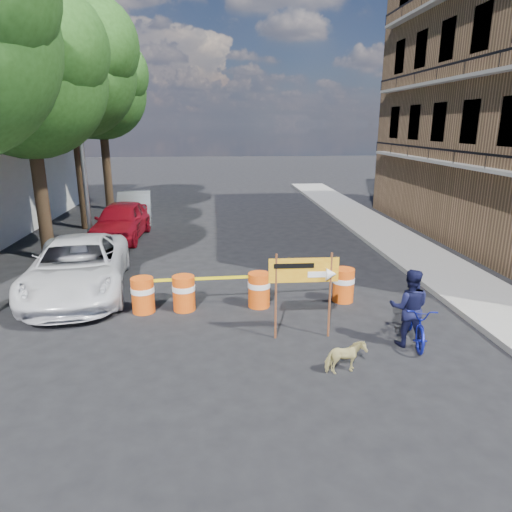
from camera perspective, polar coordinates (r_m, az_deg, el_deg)
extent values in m
plane|color=black|center=(10.10, 0.89, -10.71)|extent=(120.00, 120.00, 0.00)
cube|color=gray|center=(17.19, 19.63, 0.04)|extent=(2.40, 40.00, 0.15)
cylinder|color=#332316|center=(17.13, -25.30, 7.28)|extent=(0.44, 0.44, 4.76)
sphere|color=#204A15|center=(17.05, -26.80, 19.18)|extent=(5.00, 5.00, 5.00)
sphere|color=#204A15|center=(16.39, -24.79, 22.62)|extent=(3.75, 3.75, 3.75)
sphere|color=#204A15|center=(17.85, -28.12, 16.60)|extent=(3.50, 3.50, 3.50)
cylinder|color=#332316|center=(21.84, -21.04, 10.08)|extent=(0.44, 0.44, 5.32)
sphere|color=#204A15|center=(21.85, -22.16, 20.51)|extent=(5.40, 5.40, 5.40)
sphere|color=#204A15|center=(21.21, -20.23, 23.46)|extent=(4.05, 4.05, 4.05)
sphere|color=#204A15|center=(22.67, -23.51, 18.23)|extent=(3.78, 3.78, 3.78)
cylinder|color=#332316|center=(26.69, -18.18, 10.84)|extent=(0.44, 0.44, 4.93)
sphere|color=#204A15|center=(26.65, -18.91, 18.75)|extent=(4.80, 4.80, 4.80)
sphere|color=#204A15|center=(26.08, -17.43, 20.90)|extent=(3.60, 3.60, 3.60)
sphere|color=#204A15|center=(27.37, -20.01, 17.08)|extent=(3.36, 3.36, 3.36)
cylinder|color=gray|center=(19.14, -21.07, 13.41)|extent=(0.16, 0.16, 8.00)
cylinder|color=gray|center=(19.30, -20.77, 25.14)|extent=(1.00, 0.12, 0.12)
cube|color=silver|center=(19.18, -19.17, 25.19)|extent=(0.35, 0.18, 0.12)
cylinder|color=#E74E0D|center=(11.80, -13.95, -4.77)|extent=(0.56, 0.56, 0.90)
cylinder|color=white|center=(11.74, -14.00, -4.09)|extent=(0.58, 0.58, 0.14)
cylinder|color=#E74E0D|center=(11.72, -9.00, -4.61)|extent=(0.56, 0.56, 0.90)
cylinder|color=white|center=(11.67, -9.04, -3.92)|extent=(0.58, 0.58, 0.14)
cylinder|color=#E74E0D|center=(11.80, 0.37, -4.26)|extent=(0.56, 0.56, 0.90)
cylinder|color=white|center=(11.75, 0.38, -3.57)|extent=(0.58, 0.58, 0.14)
cylinder|color=#E74E0D|center=(12.37, 10.86, -3.59)|extent=(0.56, 0.56, 0.90)
cylinder|color=white|center=(12.32, 10.90, -2.93)|extent=(0.58, 0.58, 0.14)
cylinder|color=#592D19|center=(9.90, 2.49, -5.14)|extent=(0.05, 0.05, 1.94)
cylinder|color=#592D19|center=(10.11, 9.22, -4.89)|extent=(0.05, 0.05, 1.94)
cube|color=orange|center=(9.79, 5.99, -1.78)|extent=(1.51, 0.05, 0.54)
cube|color=white|center=(9.86, 7.73, -2.30)|extent=(0.43, 0.02, 0.13)
cone|color=white|center=(9.92, 9.38, -2.25)|extent=(0.24, 0.28, 0.28)
cube|color=black|center=(9.70, 4.78, -1.24)|extent=(0.86, 0.02, 0.11)
imported|color=black|center=(10.18, 18.60, -6.15)|extent=(0.98, 0.87, 1.70)
imported|color=#141CA3|center=(10.37, 19.55, -5.70)|extent=(0.79, 1.02, 1.74)
imported|color=tan|center=(8.99, 11.09, -12.35)|extent=(0.82, 0.52, 0.65)
imported|color=white|center=(13.58, -21.37, -1.29)|extent=(3.19, 5.72, 1.51)
imported|color=#AB0E1F|center=(19.52, -16.49, 4.25)|extent=(2.07, 4.59, 1.53)
imported|color=#AEB2B6|center=(22.81, -14.91, 5.91)|extent=(2.07, 4.57, 1.45)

